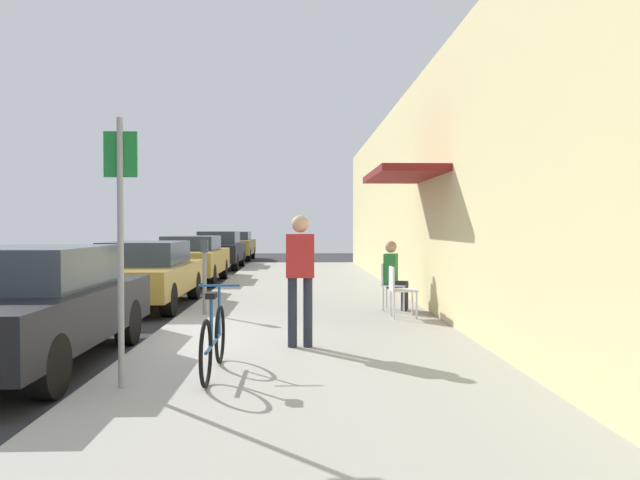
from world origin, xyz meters
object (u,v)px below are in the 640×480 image
street_sign (121,230)px  cafe_chair_1 (391,283)px  parking_meter (205,271)px  bicycle_0 (214,340)px  parked_car_1 (145,273)px  seated_patron_1 (394,273)px  parked_car_4 (235,245)px  pedestrian_standing (300,270)px  parked_car_0 (29,305)px  cafe_chair_0 (399,288)px  parked_car_2 (191,258)px  parked_car_3 (219,249)px

street_sign → cafe_chair_1: street_sign is taller
parking_meter → bicycle_0: 4.47m
parked_car_1 → seated_patron_1: seated_patron_1 is taller
parked_car_4 → seated_patron_1: size_ratio=3.41×
cafe_chair_1 → pedestrian_standing: bearing=-116.2°
parking_meter → parked_car_4: bearing=94.4°
cafe_chair_1 → pedestrian_standing: size_ratio=0.51×
bicycle_0 → pedestrian_standing: pedestrian_standing is taller
parked_car_0 → parked_car_1: parked_car_0 is taller
street_sign → bicycle_0: bearing=31.0°
cafe_chair_1 → seated_patron_1: seated_patron_1 is taller
parked_car_1 → bicycle_0: bearing=-70.0°
cafe_chair_0 → parked_car_2: bearing=121.9°
parked_car_3 → parked_car_4: 6.15m
cafe_chair_0 → pedestrian_standing: (-1.70, -2.53, 0.50)m
street_sign → parked_car_4: bearing=93.5°
parked_car_3 → parked_car_2: bearing=-90.0°
street_sign → cafe_chair_0: size_ratio=2.99×
street_sign → bicycle_0: 1.50m
parked_car_0 → parked_car_4: (0.00, 23.38, 0.02)m
parked_car_0 → bicycle_0: bearing=-22.2°
parked_car_1 → bicycle_0: parked_car_1 is taller
parked_car_2 → parked_car_3: size_ratio=1.00×
cafe_chair_0 → seated_patron_1: size_ratio=0.67×
parked_car_2 → cafe_chair_1: (4.94, -6.97, -0.11)m
street_sign → parking_meter: bearing=89.4°
parking_meter → bicycle_0: size_ratio=0.77×
parked_car_4 → pedestrian_standing: size_ratio=2.59×
street_sign → cafe_chair_0: 5.70m
bicycle_0 → cafe_chair_0: size_ratio=1.97×
parked_car_0 → bicycle_0: (2.32, -0.94, -0.26)m
parked_car_2 → seated_patron_1: (4.99, -6.99, 0.08)m
parked_car_0 → pedestrian_standing: pedestrian_standing is taller
bicycle_0 → pedestrian_standing: (0.91, 1.41, 0.64)m
street_sign → cafe_chair_1: bearing=57.4°
street_sign → seated_patron_1: (3.49, 5.35, -0.82)m
parked_car_0 → cafe_chair_0: (4.93, 2.99, -0.11)m
parked_car_0 → cafe_chair_1: size_ratio=5.06×
parking_meter → cafe_chair_0: bearing=-7.5°
parked_car_0 → parking_meter: size_ratio=3.33×
parked_car_4 → parked_car_1: bearing=-90.0°
parked_car_3 → pedestrian_standing: bearing=-79.1°
parked_car_0 → parking_meter: parking_meter is taller
parked_car_0 → parked_car_3: (0.00, 17.23, 0.03)m
pedestrian_standing → seated_patron_1: bearing=62.9°
parked_car_0 → cafe_chair_0: 5.77m
street_sign → cafe_chair_0: (3.43, 4.43, -1.02)m
bicycle_0 → cafe_chair_1: bearing=61.8°
parked_car_1 → cafe_chair_1: 5.15m
parked_car_4 → street_sign: street_sign is taller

